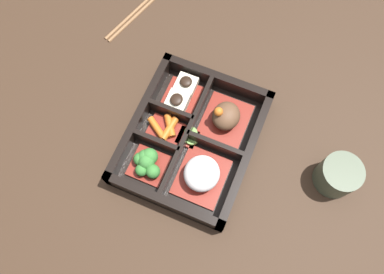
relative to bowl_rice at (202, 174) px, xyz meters
The scene contains 11 objects.
ground_plane 0.08m from the bowl_rice, 143.89° to the right, with size 3.00×3.00×0.00m, color #382619.
bento_base 0.08m from the bowl_rice, 143.89° to the right, with size 0.26×0.22×0.01m.
bento_rim 0.07m from the bowl_rice, 141.89° to the right, with size 0.26×0.22×0.04m.
bowl_stew 0.11m from the bowl_rice, behind, with size 0.10×0.08×0.05m.
bowl_rice is the anchor object (origin of this frame).
bowl_tofu 0.16m from the bowl_rice, 143.51° to the right, with size 0.08×0.06×0.04m.
bowl_carrots 0.11m from the bowl_rice, 121.14° to the right, with size 0.05×0.07×0.02m.
bowl_greens 0.10m from the bowl_rice, 80.71° to the right, with size 0.06×0.06×0.03m.
bowl_pickles 0.08m from the bowl_rice, 141.69° to the right, with size 0.04×0.04×0.01m.
tea_cup 0.23m from the bowl_rice, 112.38° to the left, with size 0.07×0.07×0.06m.
chopsticks 0.39m from the bowl_rice, 138.26° to the right, with size 0.20×0.07×0.01m.
Camera 1 is at (0.21, 0.09, 0.65)m, focal length 35.00 mm.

